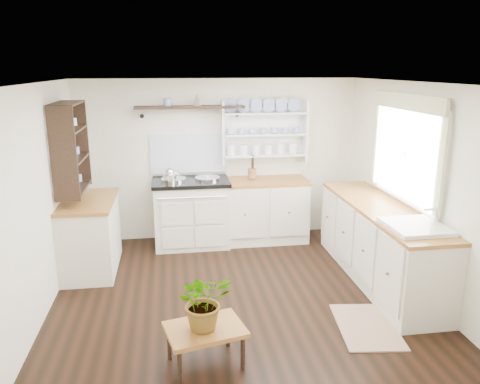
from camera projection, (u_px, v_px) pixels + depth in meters
name	position (u px, v px, depth m)	size (l,w,h in m)	color
floor	(237.00, 292.00, 5.26)	(4.00, 3.80, 0.01)	black
wall_back	(219.00, 160.00, 6.78)	(4.00, 0.02, 2.30)	silver
wall_right	(413.00, 187.00, 5.25)	(0.02, 3.80, 2.30)	silver
wall_left	(40.00, 202.00, 4.68)	(0.02, 3.80, 2.30)	silver
ceiling	(237.00, 83.00, 4.66)	(4.00, 3.80, 0.01)	white
window	(406.00, 148.00, 5.28)	(0.08, 1.55, 1.22)	white
aga_cooker	(192.00, 212.00, 6.58)	(1.05, 0.73, 0.97)	silver
back_cabinets	(263.00, 209.00, 6.76)	(1.27, 0.63, 0.90)	beige
right_cabinets	(379.00, 243.00, 5.48)	(0.62, 2.43, 0.90)	beige
belfast_sink	(414.00, 238.00, 4.68)	(0.55, 0.60, 0.45)	white
left_cabinets	(91.00, 234.00, 5.76)	(0.62, 1.13, 0.90)	beige
plate_rack	(263.00, 131.00, 6.73)	(1.20, 0.22, 0.90)	white
high_shelf	(190.00, 108.00, 6.41)	(1.50, 0.29, 0.16)	black
left_shelving	(70.00, 147.00, 5.46)	(0.28, 0.80, 1.05)	black
kettle	(170.00, 176.00, 6.28)	(0.17, 0.17, 0.21)	silver
utensil_crock	(252.00, 173.00, 6.68)	(0.12, 0.12, 0.14)	brown
center_table	(205.00, 332.00, 3.92)	(0.73, 0.59, 0.35)	brown
potted_plant	(204.00, 301.00, 3.84)	(0.45, 0.39, 0.50)	#3F7233
floor_rug	(366.00, 326.00, 4.55)	(0.55, 0.85, 0.02)	#83644C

